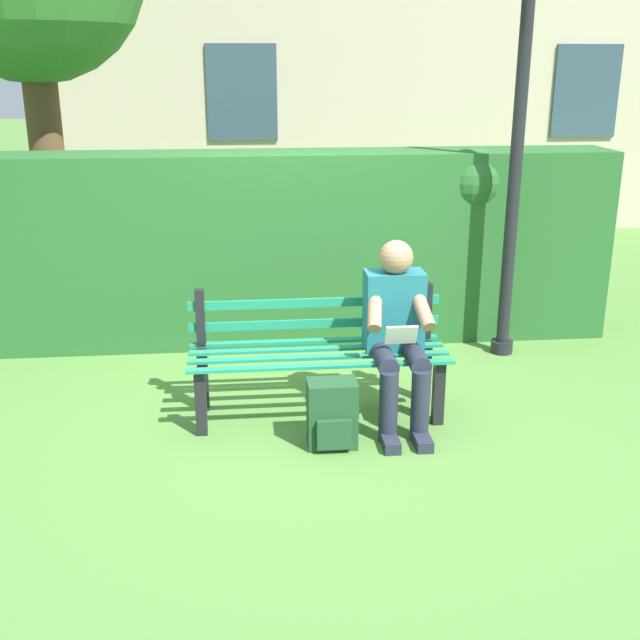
# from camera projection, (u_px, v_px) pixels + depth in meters

# --- Properties ---
(ground) EXTENTS (60.00, 60.00, 0.00)m
(ground) POSITION_uv_depth(u_px,v_px,m) (318.00, 416.00, 5.23)
(ground) COLOR #517F38
(park_bench) EXTENTS (1.69, 0.53, 0.84)m
(park_bench) POSITION_uv_depth(u_px,v_px,m) (317.00, 353.00, 5.16)
(park_bench) COLOR black
(park_bench) RESTS_ON ground
(person_seated) EXTENTS (0.44, 0.73, 1.19)m
(person_seated) POSITION_uv_depth(u_px,v_px,m) (397.00, 329.00, 4.99)
(person_seated) COLOR #1E6672
(person_seated) RESTS_ON ground
(hedge_backdrop) EXTENTS (5.86, 0.65, 1.61)m
(hedge_backdrop) POSITION_uv_depth(u_px,v_px,m) (261.00, 246.00, 6.47)
(hedge_backdrop) COLOR #265B28
(hedge_backdrop) RESTS_ON ground
(backpack) EXTENTS (0.30, 0.27, 0.42)m
(backpack) POSITION_uv_depth(u_px,v_px,m) (332.00, 415.00, 4.78)
(backpack) COLOR #1E4728
(backpack) RESTS_ON ground
(lamp_post) EXTENTS (0.28, 0.28, 3.78)m
(lamp_post) POSITION_uv_depth(u_px,v_px,m) (525.00, 45.00, 5.64)
(lamp_post) COLOR black
(lamp_post) RESTS_ON ground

